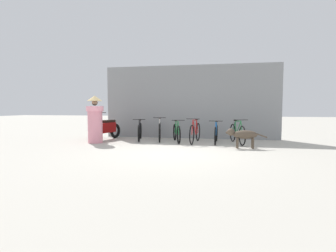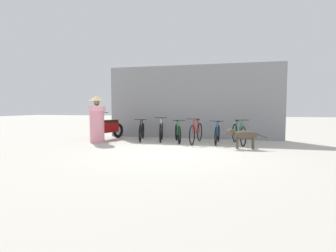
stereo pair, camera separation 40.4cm
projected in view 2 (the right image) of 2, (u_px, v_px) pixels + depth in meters
ground_plane at (173, 152)px, 7.37m from camera, size 60.00×60.00×0.00m
shop_wall_back at (192, 102)px, 10.66m from camera, size 7.09×0.20×2.97m
bicycle_0 at (142, 131)px, 10.08m from camera, size 0.54×1.67×0.83m
bicycle_1 at (161, 131)px, 9.91m from camera, size 0.51×1.67×0.90m
bicycle_2 at (178, 133)px, 9.54m from camera, size 0.60×1.55×0.82m
bicycle_3 at (196, 133)px, 9.32m from camera, size 0.46×1.75×0.88m
bicycle_4 at (217, 134)px, 9.18m from camera, size 0.46×1.61×0.81m
bicycle_5 at (239, 134)px, 9.01m from camera, size 0.54×1.69×0.86m
motorcycle at (108, 129)px, 10.32m from camera, size 0.64×1.79×1.08m
stray_dog at (243, 135)px, 7.95m from camera, size 1.26×0.32×0.62m
person_in_robes at (97, 119)px, 9.43m from camera, size 0.70×0.70×1.68m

